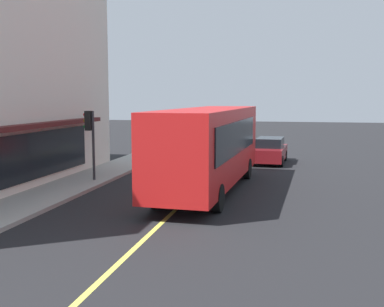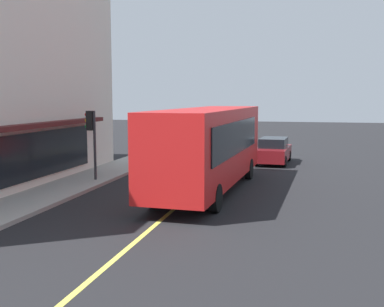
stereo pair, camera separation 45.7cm
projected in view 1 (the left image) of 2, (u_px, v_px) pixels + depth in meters
ground at (187, 199)px, 18.80m from camera, size 120.00×120.00×0.00m
sidewalk at (57, 191)px, 19.94m from camera, size 80.00×2.43×0.15m
lane_centre_stripe at (187, 199)px, 18.80m from camera, size 36.00×0.16×0.01m
bus at (209, 145)px, 20.17m from camera, size 11.23×3.03×3.50m
traffic_light at (90, 129)px, 22.05m from camera, size 0.30×0.52×3.20m
car_maroon at (270, 151)px, 29.03m from camera, size 4.40×2.06×1.52m
pedestrian_mid_block at (142, 144)px, 29.22m from camera, size 0.34×0.34×1.63m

